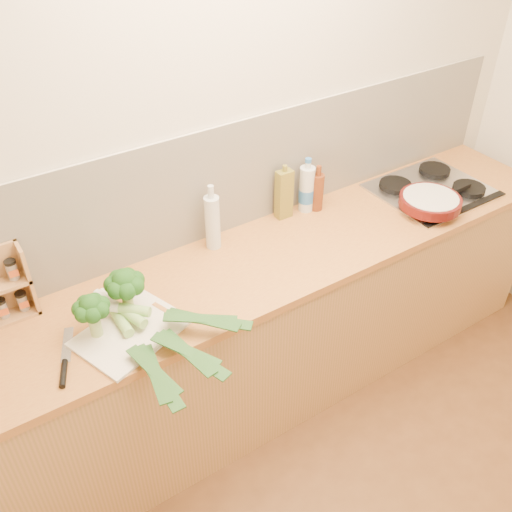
{
  "coord_description": "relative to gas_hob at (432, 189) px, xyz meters",
  "views": [
    {
      "loc": [
        -1.2,
        -0.49,
        2.47
      ],
      "look_at": [
        -0.16,
        1.1,
        1.02
      ],
      "focal_mm": 40.0,
      "sensor_mm": 36.0,
      "label": 1
    }
  ],
  "objects": [
    {
      "name": "broccoli_left",
      "position": [
        -1.88,
        -0.06,
        0.13
      ],
      "size": [
        0.14,
        0.14,
        0.19
      ],
      "color": "#92AA63",
      "rests_on": "chopping_board"
    },
    {
      "name": "leek_mid",
      "position": [
        -1.73,
        -0.14,
        0.04
      ],
      "size": [
        0.26,
        0.68,
        0.04
      ],
      "rotation": [
        0.0,
        0.0,
        0.31
      ],
      "color": "white",
      "rests_on": "chopping_board"
    },
    {
      "name": "water_bottle",
      "position": [
        -0.67,
        0.23,
        0.1
      ],
      "size": [
        0.08,
        0.08,
        0.27
      ],
      "color": "silver",
      "rests_on": "counter"
    },
    {
      "name": "leek_front",
      "position": [
        -1.79,
        -0.14,
        0.02
      ],
      "size": [
        0.1,
        0.7,
        0.04
      ],
      "rotation": [
        0.0,
        0.0,
        -0.01
      ],
      "color": "white",
      "rests_on": "chopping_board"
    },
    {
      "name": "amber_bottle",
      "position": [
        -0.62,
        0.2,
        0.09
      ],
      "size": [
        0.06,
        0.06,
        0.24
      ],
      "color": "#642D13",
      "rests_on": "counter"
    },
    {
      "name": "room_shell",
      "position": [
        -1.02,
        0.29,
        0.26
      ],
      "size": [
        3.5,
        3.5,
        3.5
      ],
      "color": "beige",
      "rests_on": "ground"
    },
    {
      "name": "chopping_board",
      "position": [
        -1.77,
        -0.11,
        -0.01
      ],
      "size": [
        0.47,
        0.41,
        0.01
      ],
      "primitive_type": "cube",
      "rotation": [
        0.0,
        0.0,
        0.34
      ],
      "color": "silver",
      "rests_on": "counter"
    },
    {
      "name": "glass_bottle",
      "position": [
        -1.22,
        0.21,
        0.12
      ],
      "size": [
        0.07,
        0.07,
        0.32
      ],
      "color": "silver",
      "rests_on": "counter"
    },
    {
      "name": "skillet",
      "position": [
        -0.17,
        -0.13,
        0.05
      ],
      "size": [
        0.45,
        0.31,
        0.05
      ],
      "rotation": [
        0.0,
        0.0,
        0.02
      ],
      "color": "#4F100D",
      "rests_on": "gas_hob"
    },
    {
      "name": "counter",
      "position": [
        -1.02,
        0.0,
        -0.46
      ],
      "size": [
        3.2,
        0.62,
        0.9
      ],
      "color": "#B27E4A",
      "rests_on": "ground"
    },
    {
      "name": "leek_back",
      "position": [
        -1.67,
        -0.13,
        0.06
      ],
      "size": [
        0.47,
        0.47,
        0.04
      ],
      "rotation": [
        0.0,
        0.0,
        0.79
      ],
      "color": "white",
      "rests_on": "chopping_board"
    },
    {
      "name": "oil_tin",
      "position": [
        -0.8,
        0.24,
        0.12
      ],
      "size": [
        0.08,
        0.05,
        0.28
      ],
      "color": "olive",
      "rests_on": "counter"
    },
    {
      "name": "broccoli_right",
      "position": [
        -1.73,
        0.0,
        0.13
      ],
      "size": [
        0.16,
        0.16,
        0.2
      ],
      "color": "#92AA63",
      "rests_on": "chopping_board"
    },
    {
      "name": "gas_hob",
      "position": [
        0.0,
        0.0,
        0.0
      ],
      "size": [
        0.58,
        0.5,
        0.04
      ],
      "color": "silver",
      "rests_on": "counter"
    },
    {
      "name": "chefs_knife",
      "position": [
        -2.04,
        -0.14,
        -0.01
      ],
      "size": [
        0.14,
        0.29,
        0.02
      ],
      "rotation": [
        0.0,
        0.0,
        -0.39
      ],
      "color": "silver",
      "rests_on": "counter"
    }
  ]
}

